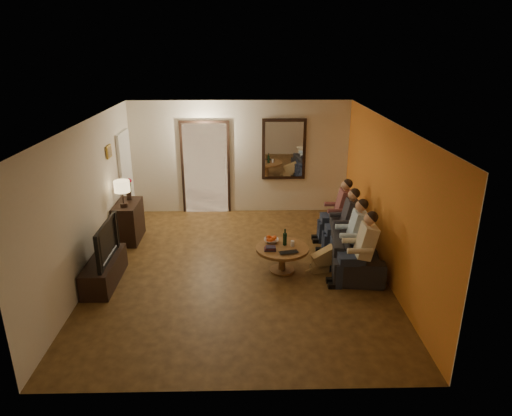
{
  "coord_description": "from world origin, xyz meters",
  "views": [
    {
      "loc": [
        0.12,
        -7.25,
        3.81
      ],
      "look_at": [
        0.3,
        0.3,
        1.05
      ],
      "focal_mm": 32.0,
      "sensor_mm": 36.0,
      "label": 1
    }
  ],
  "objects_px": {
    "bowl": "(271,241)",
    "table_lamp": "(123,194)",
    "tv_stand": "(104,271)",
    "person_a": "(361,252)",
    "person_d": "(340,213)",
    "person_b": "(353,237)",
    "laptop": "(290,254)",
    "sofa": "(354,245)",
    "dresser": "(129,222)",
    "dog": "(325,256)",
    "wine_bottle": "(285,237)",
    "coffee_table": "(282,259)",
    "tv": "(101,241)",
    "person_c": "(346,224)"
  },
  "relations": [
    {
      "from": "tv_stand",
      "to": "person_d",
      "type": "height_order",
      "value": "person_d"
    },
    {
      "from": "sofa",
      "to": "dog",
      "type": "bearing_deg",
      "value": 130.72
    },
    {
      "from": "dresser",
      "to": "tv_stand",
      "type": "bearing_deg",
      "value": -90.0
    },
    {
      "from": "tv_stand",
      "to": "person_d",
      "type": "bearing_deg",
      "value": 20.79
    },
    {
      "from": "table_lamp",
      "to": "person_c",
      "type": "height_order",
      "value": "table_lamp"
    },
    {
      "from": "coffee_table",
      "to": "laptop",
      "type": "bearing_deg",
      "value": -70.35
    },
    {
      "from": "sofa",
      "to": "dresser",
      "type": "bearing_deg",
      "value": 83.47
    },
    {
      "from": "tv_stand",
      "to": "person_c",
      "type": "height_order",
      "value": "person_c"
    },
    {
      "from": "dog",
      "to": "person_b",
      "type": "bearing_deg",
      "value": -2.51
    },
    {
      "from": "bowl",
      "to": "person_b",
      "type": "bearing_deg",
      "value": -6.35
    },
    {
      "from": "laptop",
      "to": "wine_bottle",
      "type": "bearing_deg",
      "value": 83.23
    },
    {
      "from": "sofa",
      "to": "wine_bottle",
      "type": "relative_size",
      "value": 6.97
    },
    {
      "from": "laptop",
      "to": "person_d",
      "type": "bearing_deg",
      "value": 39.25
    },
    {
      "from": "person_b",
      "to": "laptop",
      "type": "bearing_deg",
      "value": -163.31
    },
    {
      "from": "person_a",
      "to": "laptop",
      "type": "relative_size",
      "value": 3.65
    },
    {
      "from": "sofa",
      "to": "person_a",
      "type": "xyz_separation_m",
      "value": [
        -0.1,
        -0.9,
        0.28
      ]
    },
    {
      "from": "person_b",
      "to": "bowl",
      "type": "distance_m",
      "value": 1.43
    },
    {
      "from": "tv",
      "to": "laptop",
      "type": "height_order",
      "value": "tv"
    },
    {
      "from": "tv_stand",
      "to": "dog",
      "type": "height_order",
      "value": "dog"
    },
    {
      "from": "person_c",
      "to": "sofa",
      "type": "bearing_deg",
      "value": -71.57
    },
    {
      "from": "bowl",
      "to": "table_lamp",
      "type": "bearing_deg",
      "value": 160.79
    },
    {
      "from": "dog",
      "to": "wine_bottle",
      "type": "distance_m",
      "value": 0.79
    },
    {
      "from": "bowl",
      "to": "person_a",
      "type": "bearing_deg",
      "value": -28.08
    },
    {
      "from": "table_lamp",
      "to": "sofa",
      "type": "xyz_separation_m",
      "value": [
        4.34,
        -0.84,
        -0.74
      ]
    },
    {
      "from": "person_d",
      "to": "dog",
      "type": "height_order",
      "value": "person_d"
    },
    {
      "from": "person_c",
      "to": "wine_bottle",
      "type": "height_order",
      "value": "person_c"
    },
    {
      "from": "tv_stand",
      "to": "person_c",
      "type": "relative_size",
      "value": 1.07
    },
    {
      "from": "tv_stand",
      "to": "person_a",
      "type": "xyz_separation_m",
      "value": [
        4.24,
        -0.19,
        0.39
      ]
    },
    {
      "from": "tv_stand",
      "to": "wine_bottle",
      "type": "xyz_separation_m",
      "value": [
        3.05,
        0.45,
        0.39
      ]
    },
    {
      "from": "person_d",
      "to": "sofa",
      "type": "bearing_deg",
      "value": -83.66
    },
    {
      "from": "coffee_table",
      "to": "table_lamp",
      "type": "bearing_deg",
      "value": 158.16
    },
    {
      "from": "tv",
      "to": "wine_bottle",
      "type": "relative_size",
      "value": 3.63
    },
    {
      "from": "person_d",
      "to": "laptop",
      "type": "height_order",
      "value": "person_d"
    },
    {
      "from": "person_b",
      "to": "dog",
      "type": "xyz_separation_m",
      "value": [
        -0.48,
        -0.09,
        -0.32
      ]
    },
    {
      "from": "dresser",
      "to": "coffee_table",
      "type": "relative_size",
      "value": 0.96
    },
    {
      "from": "person_d",
      "to": "bowl",
      "type": "bearing_deg",
      "value": -143.74
    },
    {
      "from": "person_d",
      "to": "coffee_table",
      "type": "bearing_deg",
      "value": -134.51
    },
    {
      "from": "tv",
      "to": "coffee_table",
      "type": "bearing_deg",
      "value": -83.39
    },
    {
      "from": "dresser",
      "to": "person_a",
      "type": "relative_size",
      "value": 0.74
    },
    {
      "from": "dog",
      "to": "bowl",
      "type": "xyz_separation_m",
      "value": [
        -0.94,
        0.24,
        0.2
      ]
    },
    {
      "from": "coffee_table",
      "to": "wine_bottle",
      "type": "distance_m",
      "value": 0.4
    },
    {
      "from": "person_d",
      "to": "coffee_table",
      "type": "distance_m",
      "value": 1.81
    },
    {
      "from": "sofa",
      "to": "wine_bottle",
      "type": "xyz_separation_m",
      "value": [
        -1.29,
        -0.26,
        0.29
      ]
    },
    {
      "from": "sofa",
      "to": "person_a",
      "type": "distance_m",
      "value": 0.95
    },
    {
      "from": "sofa",
      "to": "coffee_table",
      "type": "height_order",
      "value": "sofa"
    },
    {
      "from": "tv",
      "to": "person_d",
      "type": "height_order",
      "value": "person_d"
    },
    {
      "from": "person_d",
      "to": "bowl",
      "type": "height_order",
      "value": "person_d"
    },
    {
      "from": "person_d",
      "to": "coffee_table",
      "type": "height_order",
      "value": "person_d"
    },
    {
      "from": "person_a",
      "to": "tv_stand",
      "type": "bearing_deg",
      "value": 177.43
    },
    {
      "from": "tv_stand",
      "to": "person_a",
      "type": "bearing_deg",
      "value": -2.57
    }
  ]
}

